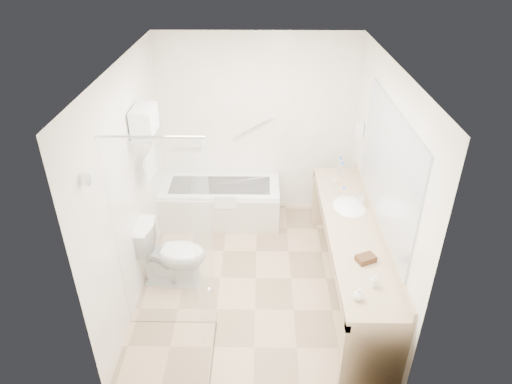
{
  "coord_description": "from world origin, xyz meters",
  "views": [
    {
      "loc": [
        0.06,
        -4.12,
        3.59
      ],
      "look_at": [
        0.0,
        0.3,
        1.0
      ],
      "focal_mm": 32.0,
      "sensor_mm": 36.0,
      "label": 1
    }
  ],
  "objects_px": {
    "toilet": "(172,254)",
    "water_bottle_left": "(343,195)",
    "bathtub": "(221,203)",
    "amenity_basket": "(366,259)",
    "vanity_counter": "(351,243)"
  },
  "relations": [
    {
      "from": "amenity_basket",
      "to": "toilet",
      "type": "bearing_deg",
      "value": 161.29
    },
    {
      "from": "vanity_counter",
      "to": "toilet",
      "type": "bearing_deg",
      "value": 176.98
    },
    {
      "from": "bathtub",
      "to": "water_bottle_left",
      "type": "distance_m",
      "value": 1.85
    },
    {
      "from": "vanity_counter",
      "to": "water_bottle_left",
      "type": "relative_size",
      "value": 15.39
    },
    {
      "from": "toilet",
      "to": "water_bottle_left",
      "type": "height_order",
      "value": "water_bottle_left"
    },
    {
      "from": "vanity_counter",
      "to": "bathtub",
      "type": "bearing_deg",
      "value": 137.65
    },
    {
      "from": "bathtub",
      "to": "water_bottle_left",
      "type": "relative_size",
      "value": 9.12
    },
    {
      "from": "amenity_basket",
      "to": "water_bottle_left",
      "type": "distance_m",
      "value": 1.1
    },
    {
      "from": "amenity_basket",
      "to": "water_bottle_left",
      "type": "bearing_deg",
      "value": 92.51
    },
    {
      "from": "amenity_basket",
      "to": "vanity_counter",
      "type": "bearing_deg",
      "value": 92.36
    },
    {
      "from": "toilet",
      "to": "amenity_basket",
      "type": "xyz_separation_m",
      "value": [
        2.0,
        -0.68,
        0.5
      ]
    },
    {
      "from": "amenity_basket",
      "to": "water_bottle_left",
      "type": "xyz_separation_m",
      "value": [
        -0.05,
        1.1,
        0.05
      ]
    },
    {
      "from": "toilet",
      "to": "amenity_basket",
      "type": "bearing_deg",
      "value": -102.98
    },
    {
      "from": "bathtub",
      "to": "amenity_basket",
      "type": "relative_size",
      "value": 9.05
    },
    {
      "from": "amenity_basket",
      "to": "bathtub",
      "type": "bearing_deg",
      "value": 128.27
    }
  ]
}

